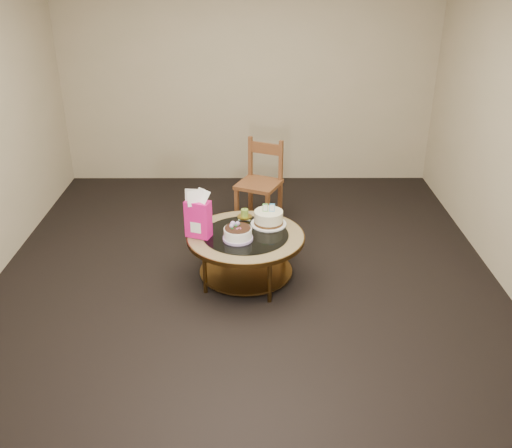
{
  "coord_description": "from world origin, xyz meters",
  "views": [
    {
      "loc": [
        0.07,
        -4.37,
        2.68
      ],
      "look_at": [
        0.09,
        0.02,
        0.55
      ],
      "focal_mm": 40.0,
      "sensor_mm": 36.0,
      "label": 1
    }
  ],
  "objects_px": {
    "gift_bag": "(198,214)",
    "dining_chair": "(260,182)",
    "cream_cake": "(269,218)",
    "decorated_cake": "(238,234)",
    "coffee_table": "(246,243)"
  },
  "relations": [
    {
      "from": "decorated_cake",
      "to": "gift_bag",
      "type": "relative_size",
      "value": 0.62
    },
    {
      "from": "decorated_cake",
      "to": "dining_chair",
      "type": "relative_size",
      "value": 0.29
    },
    {
      "from": "decorated_cake",
      "to": "dining_chair",
      "type": "distance_m",
      "value": 1.34
    },
    {
      "from": "decorated_cake",
      "to": "cream_cake",
      "type": "height_order",
      "value": "cream_cake"
    },
    {
      "from": "decorated_cake",
      "to": "dining_chair",
      "type": "bearing_deg",
      "value": 81.26
    },
    {
      "from": "cream_cake",
      "to": "coffee_table",
      "type": "bearing_deg",
      "value": -135.83
    },
    {
      "from": "cream_cake",
      "to": "gift_bag",
      "type": "bearing_deg",
      "value": -159.4
    },
    {
      "from": "dining_chair",
      "to": "cream_cake",
      "type": "bearing_deg",
      "value": -62.35
    },
    {
      "from": "decorated_cake",
      "to": "coffee_table",
      "type": "bearing_deg",
      "value": 54.15
    },
    {
      "from": "decorated_cake",
      "to": "cream_cake",
      "type": "relative_size",
      "value": 0.81
    },
    {
      "from": "decorated_cake",
      "to": "cream_cake",
      "type": "bearing_deg",
      "value": 46.82
    },
    {
      "from": "gift_bag",
      "to": "cream_cake",
      "type": "bearing_deg",
      "value": 40.56
    },
    {
      "from": "cream_cake",
      "to": "dining_chair",
      "type": "height_order",
      "value": "dining_chair"
    },
    {
      "from": "dining_chair",
      "to": "gift_bag",
      "type": "bearing_deg",
      "value": -88.96
    },
    {
      "from": "gift_bag",
      "to": "dining_chair",
      "type": "bearing_deg",
      "value": 87.2
    }
  ]
}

